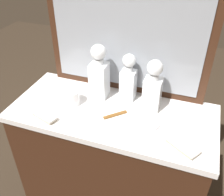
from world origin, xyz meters
TOP-DOWN VIEW (x-y plane):
  - dresser at (0.00, 0.00)m, footprint 1.04×0.47m
  - dresser_mirror at (0.00, 0.22)m, footprint 0.86×0.03m
  - crystal_decanter_far_left at (0.18, 0.09)m, footprint 0.09×0.09m
  - crystal_decanter_right at (-0.11, 0.11)m, footprint 0.09×0.09m
  - crystal_decanter_center at (0.04, 0.14)m, footprint 0.08×0.08m
  - crystal_tumbler_left at (-0.22, -0.01)m, footprint 0.09×0.09m
  - silver_brush_left at (-0.29, -0.16)m, footprint 0.15×0.09m
  - silver_brush_right at (0.37, -0.14)m, footprint 0.16×0.13m
  - porcelain_dish at (0.22, -0.05)m, footprint 0.07×0.07m
  - tortoiseshell_comb at (0.03, -0.03)m, footprint 0.10×0.10m

SIDE VIEW (x-z plane):
  - dresser at x=0.00m, z-range 0.00..0.82m
  - tortoiseshell_comb at x=0.03m, z-range 0.82..0.83m
  - porcelain_dish at x=0.22m, z-range 0.82..0.83m
  - silver_brush_left at x=-0.29m, z-range 0.82..0.85m
  - silver_brush_right at x=0.37m, z-range 0.82..0.85m
  - crystal_tumbler_left at x=-0.22m, z-range 0.82..0.90m
  - crystal_decanter_center at x=0.04m, z-range 0.80..1.06m
  - crystal_decanter_far_left at x=0.18m, z-range 0.80..1.07m
  - crystal_decanter_right at x=-0.11m, z-range 0.79..1.09m
  - dresser_mirror at x=0.00m, z-range 0.82..1.50m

